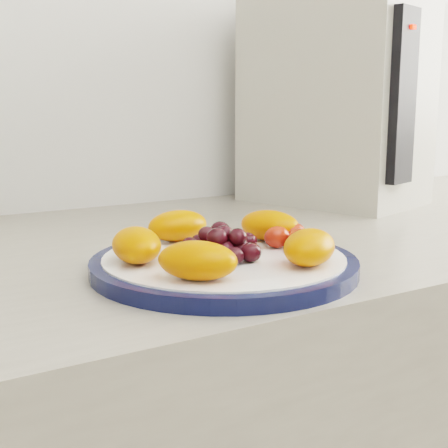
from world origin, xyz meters
TOP-DOWN VIEW (x-y plane):
  - plate_rim at (-0.11, 1.04)m, footprint 0.27×0.27m
  - plate_face at (-0.11, 1.04)m, footprint 0.25×0.25m
  - appliance_body at (0.29, 1.34)m, footprint 0.27×0.32m
  - appliance_panel at (0.29, 1.19)m, footprint 0.06×0.04m
  - appliance_led at (0.29, 1.18)m, footprint 0.01×0.01m
  - fruit_plate at (-0.11, 1.05)m, footprint 0.23×0.23m

SIDE VIEW (x-z plane):
  - plate_rim at x=-0.11m, z-range 0.90..0.91m
  - plate_face at x=-0.11m, z-range 0.90..0.92m
  - fruit_plate at x=-0.11m, z-range 0.92..0.95m
  - appliance_body at x=0.29m, z-range 0.90..1.25m
  - appliance_panel at x=0.29m, z-range 0.95..1.21m
  - appliance_led at x=0.29m, z-range 1.17..1.18m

